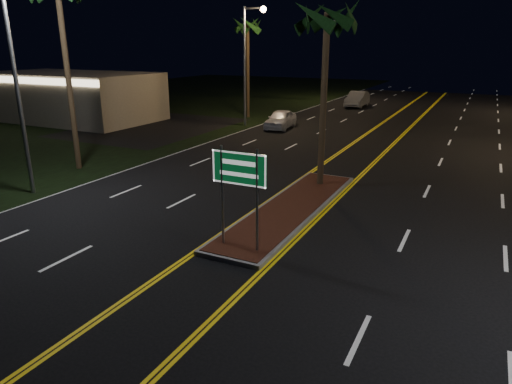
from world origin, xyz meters
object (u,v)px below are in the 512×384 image
Objects in this scene: median_island at (291,208)px; commercial_building at (70,96)px; streetlight_left_near at (19,60)px; car_near at (281,118)px; palm_median at (327,18)px; highway_sign at (239,178)px; streetlight_left_mid at (249,53)px; streetlight_left_far at (329,50)px; car_far at (357,98)px; palm_left_far at (248,26)px.

median_island is 29.13m from commercial_building.
streetlight_left_near is 20.73m from car_near.
palm_median is (0.00, 3.50, 7.19)m from median_island.
median_island is at bearing 90.00° from highway_sign.
median_island is 20.80m from streetlight_left_mid.
palm_median is at bearing -72.42° from streetlight_left_far.
car_near is at bearing -97.76° from car_far.
streetlight_left_near reaches higher than median_island.
car_near is (18.15, 3.98, -1.17)m from commercial_building.
car_far is at bearing 101.40° from palm_median.
palm_median is 1.65× the size of car_near.
streetlight_left_far is (0.00, 40.00, 0.00)m from streetlight_left_near.
commercial_building is 1.67× the size of streetlight_left_near.
streetlight_left_mid reaches higher than palm_median.
highway_sign reaches higher than car_near.
palm_median is at bearing -65.43° from car_near.
palm_left_far is at bearing 95.21° from streetlight_left_near.
streetlight_left_far is at bearing 137.68° from car_far.
streetlight_left_mid is 1.79× the size of car_near.
car_near is at bearing 114.81° from median_island.
highway_sign is 23.93m from streetlight_left_mid.
highway_sign is at bearing -75.31° from car_near.
streetlight_left_mid reaches higher than palm_left_far.
commercial_building is 16.31m from streetlight_left_mid.
palm_median reaches higher than car_near.
palm_left_far is (-2.19, 4.00, 2.09)m from streetlight_left_mid.
commercial_building is at bearing 159.95° from palm_median.
median_island is at bearing -70.84° from car_near.
palm_median is (10.61, 6.50, 1.62)m from streetlight_left_near.
streetlight_left_far is 1.02× the size of palm_left_far.
palm_left_far is at bearing 118.67° from streetlight_left_mid.
streetlight_left_near is at bearing -164.22° from median_island.
car_near is at bearing 12.38° from commercial_building.
palm_left_far is (-2.19, 24.00, 2.09)m from streetlight_left_near.
commercial_building reaches higher than car_near.
highway_sign is 22.64m from car_near.
palm_median is (0.00, 7.70, 4.87)m from highway_sign.
streetlight_left_far reaches higher than car_near.
streetlight_left_far is 1.63× the size of car_far.
streetlight_left_mid is at bearing 121.98° from median_island.
commercial_building is at bearing -122.65° from streetlight_left_far.
streetlight_left_far reaches higher than palm_left_far.
palm_left_far is at bearing 116.92° from highway_sign.
commercial_building is at bearing -148.75° from palm_left_far.
streetlight_left_near reaches higher than car_near.
car_near is (-7.85, 21.18, -1.57)m from highway_sign.
median_island is at bearing -80.60° from car_far.
palm_median is (10.61, -13.50, 1.62)m from streetlight_left_mid.
streetlight_left_far is at bearing 90.00° from streetlight_left_near.
streetlight_left_near reaches higher than palm_median.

